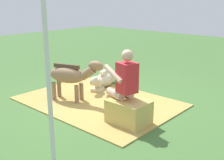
% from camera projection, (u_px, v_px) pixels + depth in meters
% --- Properties ---
extents(ground_plane, '(24.00, 24.00, 0.00)m').
position_uv_depth(ground_plane, '(101.00, 104.00, 5.91)').
color(ground_plane, '#426B33').
extents(hay_patch, '(3.24, 2.29, 0.02)m').
position_uv_depth(hay_patch, '(98.00, 101.00, 6.03)').
color(hay_patch, tan).
rests_on(hay_patch, ground).
extents(hay_bale, '(0.69, 0.52, 0.43)m').
position_uv_depth(hay_bale, '(129.00, 112.00, 4.94)').
color(hay_bale, tan).
rests_on(hay_bale, ground).
extents(person_seated, '(0.71, 0.52, 1.31)m').
position_uv_depth(person_seated, '(123.00, 83.00, 4.92)').
color(person_seated, '#D8AD8C').
rests_on(person_seated, ground).
extents(pony_standing, '(1.30, 0.63, 0.93)m').
position_uv_depth(pony_standing, '(71.00, 76.00, 5.93)').
color(pony_standing, '#8C6B4C').
rests_on(pony_standing, ground).
extents(pony_lying, '(0.75, 1.34, 0.42)m').
position_uv_depth(pony_lying, '(104.00, 79.00, 7.03)').
color(pony_lying, beige).
rests_on(pony_lying, ground).
extents(tent_pole_left, '(0.06, 0.06, 2.37)m').
position_uv_depth(tent_pole_left, '(48.00, 80.00, 3.41)').
color(tent_pole_left, silver).
rests_on(tent_pole_left, ground).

